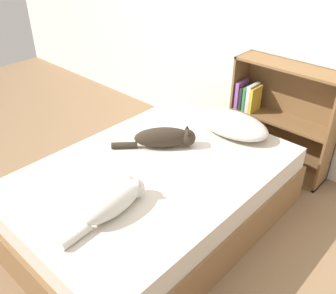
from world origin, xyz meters
TOP-DOWN VIEW (x-y plane):
  - ground_plane at (0.00, 0.00)m, footprint 8.00×8.00m
  - wall_back at (0.00, 1.42)m, footprint 8.00×0.06m
  - bed at (0.00, 0.00)m, footprint 1.33×1.93m
  - pillow at (0.10, 0.76)m, footprint 0.61×0.36m
  - cat_light at (0.14, -0.44)m, footprint 0.18×0.61m
  - cat_dark at (-0.12, 0.26)m, footprint 0.47×0.48m
  - bookshelf at (0.24, 1.29)m, footprint 0.88×0.26m

SIDE VIEW (x-z plane):
  - ground_plane at x=0.00m, z-range 0.00..0.00m
  - bed at x=0.00m, z-range 0.00..0.48m
  - bookshelf at x=0.24m, z-range 0.01..0.96m
  - cat_light at x=0.14m, z-range 0.48..0.63m
  - pillow at x=0.10m, z-range 0.49..0.63m
  - cat_dark at x=-0.12m, z-range 0.48..0.64m
  - wall_back at x=0.00m, z-range 0.00..2.50m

